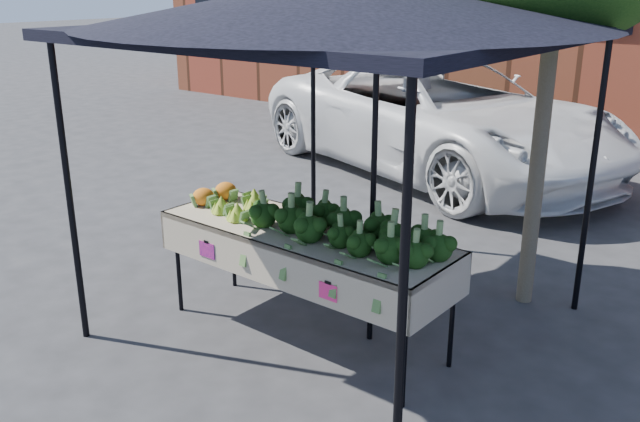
# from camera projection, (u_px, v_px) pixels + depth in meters

# --- Properties ---
(ground) EXTENTS (90.00, 90.00, 0.00)m
(ground) POSITION_uv_depth(u_px,v_px,m) (312.00, 329.00, 5.53)
(ground) COLOR #2C2C2E
(table) EXTENTS (2.41, 0.83, 0.90)m
(table) POSITION_uv_depth(u_px,v_px,m) (304.00, 284.00, 5.28)
(table) COLOR #BDAD91
(table) RESTS_ON ground
(canopy) EXTENTS (3.16, 3.16, 2.74)m
(canopy) POSITION_uv_depth(u_px,v_px,m) (342.00, 162.00, 5.21)
(canopy) COLOR black
(canopy) RESTS_ON ground
(broccoli_heap) EXTENTS (1.60, 0.57, 0.26)m
(broccoli_heap) POSITION_uv_depth(u_px,v_px,m) (347.00, 224.00, 4.88)
(broccoli_heap) COLOR black
(broccoli_heap) RESTS_ON table
(romanesco_cluster) EXTENTS (0.43, 0.57, 0.20)m
(romanesco_cluster) POSITION_uv_depth(u_px,v_px,m) (243.00, 200.00, 5.52)
(romanesco_cluster) COLOR #A6BE3A
(romanesco_cluster) RESTS_ON table
(cauliflower_pair) EXTENTS (0.23, 0.43, 0.18)m
(cauliflower_pair) POSITION_uv_depth(u_px,v_px,m) (215.00, 192.00, 5.76)
(cauliflower_pair) COLOR orange
(cauliflower_pair) RESTS_ON table
(street_tree) EXTENTS (1.97, 1.97, 3.89)m
(street_tree) POSITION_uv_depth(u_px,v_px,m) (547.00, 80.00, 5.42)
(street_tree) COLOR #1E4C14
(street_tree) RESTS_ON ground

